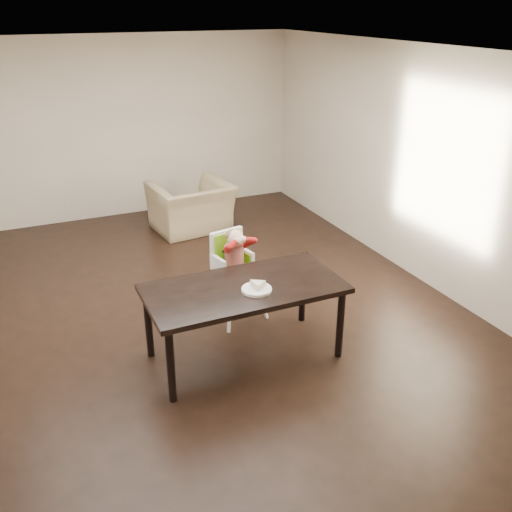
{
  "coord_description": "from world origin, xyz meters",
  "views": [
    {
      "loc": [
        -1.39,
        -5.22,
        3.12
      ],
      "look_at": [
        0.74,
        -0.46,
        0.78
      ],
      "focal_mm": 40.0,
      "sensor_mm": 36.0,
      "label": 1
    }
  ],
  "objects": [
    {
      "name": "high_chair",
      "position": [
        0.6,
        -0.2,
        0.71
      ],
      "size": [
        0.49,
        0.49,
        1.0
      ],
      "rotation": [
        0.0,
        0.0,
        0.2
      ],
      "color": "white",
      "rests_on": "ground"
    },
    {
      "name": "ground",
      "position": [
        0.0,
        0.0,
        0.0
      ],
      "size": [
        7.0,
        7.0,
        0.0
      ],
      "primitive_type": "plane",
      "color": "black",
      "rests_on": "ground"
    },
    {
      "name": "armchair",
      "position": [
        0.98,
        2.39,
        0.47
      ],
      "size": [
        1.16,
        0.82,
        0.95
      ],
      "primitive_type": "imported",
      "rotation": [
        0.0,
        0.0,
        3.26
      ],
      "color": "tan",
      "rests_on": "ground"
    },
    {
      "name": "room_walls",
      "position": [
        0.0,
        0.0,
        1.86
      ],
      "size": [
        6.02,
        7.02,
        2.71
      ],
      "color": "beige",
      "rests_on": "ground"
    },
    {
      "name": "dining_table",
      "position": [
        0.39,
        -0.97,
        0.67
      ],
      "size": [
        1.8,
        0.9,
        0.75
      ],
      "color": "black",
      "rests_on": "ground"
    },
    {
      "name": "plate",
      "position": [
        0.47,
        -1.09,
        0.78
      ],
      "size": [
        0.31,
        0.31,
        0.08
      ],
      "rotation": [
        0.0,
        0.0,
        0.13
      ],
      "color": "white",
      "rests_on": "dining_table"
    }
  ]
}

